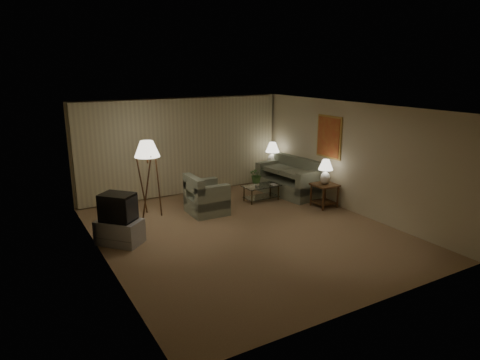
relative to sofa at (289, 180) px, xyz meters
name	(u,v)px	position (x,y,z in m)	size (l,w,h in m)	color
ground	(246,232)	(-2.50, -1.85, -0.41)	(7.00, 7.00, 0.00)	#A3865A
room_shell	(215,143)	(-2.48, -0.34, 1.34)	(6.04, 7.02, 2.72)	beige
sofa	(289,180)	(0.00, 0.00, 0.00)	(2.07, 1.39, 0.81)	gray
armchair	(207,198)	(-2.69, -0.30, -0.02)	(0.95, 0.90, 0.77)	gray
side_table_near	(324,191)	(0.15, -1.35, 0.01)	(0.58, 0.58, 0.60)	#351D0E
side_table_far	(272,172)	(0.15, 1.05, 0.00)	(0.54, 0.45, 0.60)	#351D0E
table_lamp_near	(326,170)	(0.15, -1.35, 0.57)	(0.37, 0.37, 0.64)	white
table_lamp_far	(272,152)	(0.15, 1.05, 0.62)	(0.42, 0.42, 0.72)	white
coffee_table	(261,191)	(-0.97, -0.10, -0.13)	(0.99, 0.54, 0.41)	silver
tv_cabinet	(120,232)	(-5.05, -1.10, -0.16)	(1.00, 1.03, 0.50)	#9E9EA0
crt_tv	(118,207)	(-5.05, -1.10, 0.37)	(0.78, 0.80, 0.56)	black
floor_lamp	(149,177)	(-3.97, 0.21, 0.56)	(0.60, 0.60, 1.84)	#351D0E
ottoman	(197,198)	(-2.69, 0.31, -0.19)	(0.65, 0.65, 0.43)	#A44C37
vase	(257,184)	(-1.12, -0.10, 0.08)	(0.14, 0.14, 0.15)	white
flowers	(257,173)	(-1.12, -0.10, 0.38)	(0.40, 0.34, 0.44)	#3F6C30
book	(271,185)	(-0.72, -0.20, 0.02)	(0.16, 0.21, 0.02)	olive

